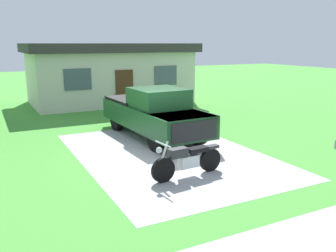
% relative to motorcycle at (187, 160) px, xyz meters
% --- Properties ---
extents(ground_plane, '(80.00, 80.00, 0.00)m').
position_rel_motorcycle_xyz_m(ground_plane, '(0.47, 2.05, -0.47)').
color(ground_plane, '#489839').
extents(driveway_pad, '(5.50, 8.09, 0.01)m').
position_rel_motorcycle_xyz_m(driveway_pad, '(0.47, 2.05, -0.47)').
color(driveway_pad, '#A6A6A6').
rests_on(driveway_pad, ground).
extents(sidewalk_strip, '(36.00, 1.80, 0.01)m').
position_rel_motorcycle_xyz_m(sidewalk_strip, '(0.47, -3.95, -0.47)').
color(sidewalk_strip, '#AFAFAA').
rests_on(sidewalk_strip, ground).
extents(motorcycle, '(2.21, 0.70, 1.09)m').
position_rel_motorcycle_xyz_m(motorcycle, '(0.00, 0.00, 0.00)').
color(motorcycle, black).
rests_on(motorcycle, ground).
extents(pickup_truck, '(2.24, 5.70, 1.90)m').
position_rel_motorcycle_xyz_m(pickup_truck, '(1.02, 4.36, 0.48)').
color(pickup_truck, black).
rests_on(pickup_truck, ground).
extents(neighbor_house, '(9.60, 5.60, 3.50)m').
position_rel_motorcycle_xyz_m(neighbor_house, '(2.23, 13.22, 1.32)').
color(neighbor_house, beige).
rests_on(neighbor_house, ground).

